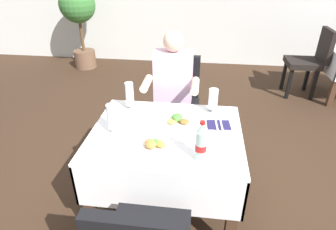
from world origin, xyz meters
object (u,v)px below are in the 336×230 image
cola_bottle_primary (201,143)px  beer_glass_right (213,100)px  plate_near_camera (153,144)px  potted_plant_corner (79,15)px  beer_glass_left (130,96)px  beer_glass_middle (112,118)px  chair_far_diner_seat (177,100)px  seated_diner_far (173,90)px  napkin_cutlery_set (219,125)px  main_dining_table (166,150)px  background_chair_left (310,59)px  plate_far_diner (178,120)px

cola_bottle_primary → beer_glass_right: bearing=82.7°
plate_near_camera → potted_plant_corner: size_ratio=0.17×
potted_plant_corner → plate_near_camera: bearing=-60.6°
beer_glass_left → beer_glass_middle: size_ratio=1.04×
beer_glass_middle → beer_glass_right: bearing=29.1°
chair_far_diner_seat → beer_glass_right: (0.33, -0.50, 0.27)m
seated_diner_far → cola_bottle_primary: bearing=-74.2°
seated_diner_far → napkin_cutlery_set: bearing=-55.2°
plate_near_camera → beer_glass_right: (0.40, 0.54, 0.08)m
beer_glass_middle → cola_bottle_primary: size_ratio=0.80×
main_dining_table → beer_glass_right: (0.33, 0.34, 0.27)m
napkin_cutlery_set → background_chair_left: 2.63m
main_dining_table → background_chair_left: 2.95m
plate_near_camera → chair_far_diner_seat: bearing=86.5°
plate_far_diner → beer_glass_right: (0.26, 0.21, 0.08)m
background_chair_left → seated_diner_far: bearing=-137.1°
chair_far_diner_seat → cola_bottle_primary: 1.19m
chair_far_diner_seat → potted_plant_corner: bearing=130.4°
beer_glass_left → chair_far_diner_seat: bearing=57.4°
chair_far_diner_seat → potted_plant_corner: size_ratio=0.69×
plate_near_camera → seated_diner_far: bearing=88.4°
chair_far_diner_seat → background_chair_left: size_ratio=1.00×
beer_glass_middle → napkin_cutlery_set: beer_glass_middle is taller
napkin_cutlery_set → background_chair_left: background_chair_left is taller
plate_near_camera → cola_bottle_primary: (0.32, -0.09, 0.10)m
seated_diner_far → beer_glass_right: seated_diner_far is taller
beer_glass_middle → background_chair_left: (2.11, 2.44, -0.28)m
plate_near_camera → beer_glass_middle: 0.36m
main_dining_table → seated_diner_far: bearing=92.9°
background_chair_left → potted_plant_corner: 3.76m
main_dining_table → beer_glass_left: beer_glass_left is taller
seated_diner_far → beer_glass_middle: (-0.34, -0.79, 0.13)m
chair_far_diner_seat → napkin_cutlery_set: bearing=-61.8°
beer_glass_left → beer_glass_right: beer_glass_left is taller
beer_glass_right → background_chair_left: size_ratio=0.21×
potted_plant_corner → beer_glass_left: bearing=-60.5°
beer_glass_right → potted_plant_corner: size_ratio=0.14×
potted_plant_corner → plate_far_diner: bearing=-56.1°
chair_far_diner_seat → plate_near_camera: (-0.06, -1.04, 0.19)m
plate_near_camera → napkin_cutlery_set: bearing=36.9°
plate_near_camera → beer_glass_middle: (-0.31, 0.14, 0.10)m
plate_near_camera → beer_glass_left: 0.59m
main_dining_table → beer_glass_middle: beer_glass_middle is taller
chair_far_diner_seat → beer_glass_right: size_ratio=4.84×
main_dining_table → plate_far_diner: bearing=60.4°
plate_far_diner → beer_glass_middle: (-0.45, -0.19, 0.10)m
main_dining_table → beer_glass_left: 0.54m
beer_glass_middle → background_chair_left: background_chair_left is taller
plate_far_diner → napkin_cutlery_set: (0.31, 0.00, -0.02)m
plate_near_camera → beer_glass_right: bearing=53.6°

